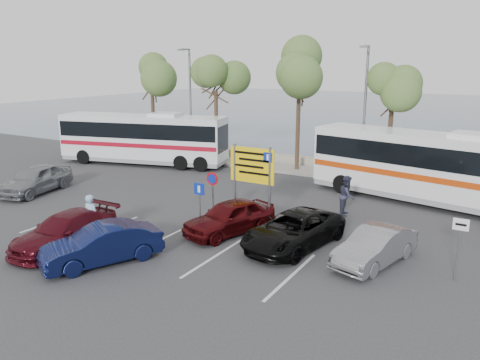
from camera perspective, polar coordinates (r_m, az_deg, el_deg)
The scene contains 25 objects.
ground at distance 19.64m, azimuth -5.72°, elevation -7.33°, with size 120.00×120.00×0.00m, color #323235.
kerb_strip at distance 31.50m, azimuth 9.41°, elevation 0.92°, with size 44.00×2.40×0.15m, color gray.
seawall at distance 33.29m, azimuth 10.68°, elevation 1.96°, with size 48.00×0.80×0.60m, color #AA9C88.
sea at distance 75.83m, azimuth 22.25°, elevation 7.64°, with size 140.00×140.00×0.00m, color #415869.
tree_far_left at distance 38.00m, azimuth -10.75°, elevation 12.61°, with size 3.20×3.20×7.60m.
tree_left at distance 34.38m, azimuth -2.98°, elevation 12.16°, with size 3.20×3.20×7.20m.
tree_mid at distance 31.27m, azimuth 7.28°, elevation 13.07°, with size 3.20×3.20×8.00m.
tree_right at distance 29.42m, azimuth 18.25°, elevation 11.48°, with size 3.20×3.20×7.40m.
street_lamp_left at distance 35.21m, azimuth -6.15°, elevation 9.85°, with size 0.45×1.15×8.01m.
street_lamp_right at distance 29.42m, azimuth 14.93°, elevation 8.64°, with size 0.45×1.15×8.01m.
direction_sign at distance 20.99m, azimuth 1.48°, elevation 1.09°, with size 2.20×0.12×3.60m.
sign_no_stop at distance 21.33m, azimuth -3.36°, elevation -1.08°, with size 0.60×0.08×2.35m.
sign_parking at distance 19.88m, azimuth -4.95°, elevation -2.56°, with size 0.50×0.07×2.25m.
sign_taxi at distance 17.21m, azimuth 25.15°, elevation -6.74°, with size 0.50×0.07×2.20m.
lane_markings at distance 19.58m, azimuth -10.18°, elevation -7.54°, with size 12.02×4.20×0.01m, color silver, non-canonical shape.
coach_bus_left at distance 34.47m, azimuth -11.70°, elevation 4.78°, with size 12.35×5.53×3.77m.
coach_bus_right at distance 25.99m, azimuth 22.26°, elevation 1.15°, with size 12.74×4.99×3.89m.
car_silver_a at distance 28.76m, azimuth -23.63°, elevation 0.11°, with size 1.86×4.63×1.58m, color gray.
car_blue at distance 17.93m, azimuth -16.48°, elevation -7.56°, with size 1.51×4.32×1.42m, color #0D153F.
car_maroon at distance 19.87m, azimuth -20.56°, elevation -5.85°, with size 1.90×4.68×1.36m, color #4A0C15.
car_red at distance 20.11m, azimuth -1.26°, elevation -4.53°, with size 1.72×4.28×1.46m, color #4B0A0D.
suv_black at distance 18.81m, azimuth 6.53°, elevation -6.09°, with size 2.29×4.96×1.38m, color black.
car_silver_b at distance 17.87m, azimuth 16.13°, elevation -7.80°, with size 1.39×4.00×1.32m, color gray.
pedestrian_near at distance 20.31m, azimuth -17.65°, elevation -4.33°, with size 0.71×0.46×1.93m, color #9BBBE2.
pedestrian_far at distance 23.02m, azimuth 12.90°, elevation -1.86°, with size 0.94×0.73×1.93m, color #2E3145.
Camera 1 is at (10.89, -14.70, 7.15)m, focal length 35.00 mm.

